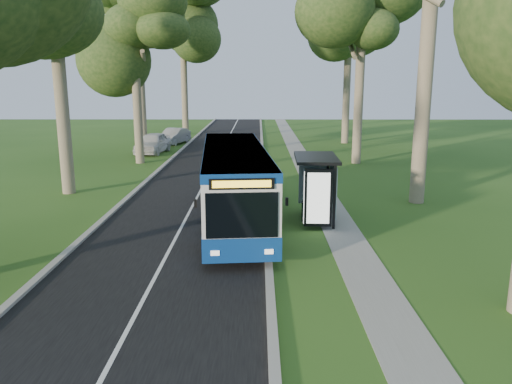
% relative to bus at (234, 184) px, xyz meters
% --- Properties ---
extents(ground, '(120.00, 120.00, 0.00)m').
position_rel_bus_xyz_m(ground, '(1.35, -2.53, -1.64)').
color(ground, '#2A5219').
rests_on(ground, ground).
extents(road, '(7.00, 100.00, 0.02)m').
position_rel_bus_xyz_m(road, '(-2.15, 7.47, -1.63)').
color(road, black).
rests_on(road, ground).
extents(kerb_east, '(0.25, 100.00, 0.12)m').
position_rel_bus_xyz_m(kerb_east, '(1.35, 7.47, -1.58)').
color(kerb_east, '#9E9B93').
rests_on(kerb_east, ground).
extents(kerb_west, '(0.25, 100.00, 0.12)m').
position_rel_bus_xyz_m(kerb_west, '(-5.65, 7.47, -1.58)').
color(kerb_west, '#9E9B93').
rests_on(kerb_west, ground).
extents(centre_line, '(0.12, 100.00, 0.00)m').
position_rel_bus_xyz_m(centre_line, '(-2.15, 7.47, -1.62)').
color(centre_line, white).
rests_on(centre_line, road).
extents(footpath, '(1.50, 100.00, 0.02)m').
position_rel_bus_xyz_m(footpath, '(4.35, 7.47, -1.63)').
color(footpath, gray).
rests_on(footpath, ground).
extents(bus, '(3.51, 12.10, 3.16)m').
position_rel_bus_xyz_m(bus, '(0.00, 0.00, 0.00)').
color(bus, silver).
rests_on(bus, ground).
extents(bus_stop_sign, '(0.12, 0.32, 2.31)m').
position_rel_bus_xyz_m(bus_stop_sign, '(1.65, -4.66, -0.18)').
color(bus_stop_sign, gray).
rests_on(bus_stop_sign, ground).
extents(bus_shelter, '(1.85, 3.29, 2.78)m').
position_rel_bus_xyz_m(bus_shelter, '(3.59, -0.21, 0.33)').
color(bus_shelter, black).
rests_on(bus_shelter, ground).
extents(litter_bin, '(0.49, 0.49, 0.86)m').
position_rel_bus_xyz_m(litter_bin, '(3.08, -0.03, -1.20)').
color(litter_bin, black).
rests_on(litter_bin, ground).
extents(car_white, '(2.58, 5.19, 1.70)m').
position_rel_bus_xyz_m(car_white, '(-7.75, 20.55, -0.79)').
color(car_white, silver).
rests_on(car_white, ground).
extents(car_silver, '(2.73, 4.81, 1.50)m').
position_rel_bus_xyz_m(car_silver, '(-6.98, 26.48, -0.89)').
color(car_silver, '#95989C').
rests_on(car_silver, ground).
extents(tree_west_c, '(5.20, 5.20, 12.72)m').
position_rel_bus_xyz_m(tree_west_c, '(-7.65, 15.47, 7.80)').
color(tree_west_c, '#7A6B56').
rests_on(tree_west_c, ground).
extents(tree_west_e, '(5.20, 5.20, 16.44)m').
position_rel_bus_xyz_m(tree_west_e, '(-7.15, 35.47, 10.53)').
color(tree_west_e, '#7A6B56').
rests_on(tree_west_e, ground).
extents(tree_east_c, '(5.20, 5.20, 13.89)m').
position_rel_bus_xyz_m(tree_east_c, '(8.15, 15.47, 8.66)').
color(tree_east_c, '#7A6B56').
rests_on(tree_east_c, ground).
extents(tree_east_d, '(5.20, 5.20, 15.20)m').
position_rel_bus_xyz_m(tree_east_d, '(9.35, 27.47, 9.62)').
color(tree_east_d, '#7A6B56').
rests_on(tree_east_d, ground).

